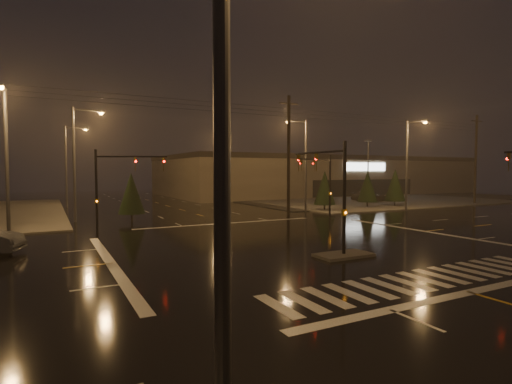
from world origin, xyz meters
TOP-DOWN VIEW (x-y plane):
  - ground at (0.00, 0.00)m, footprint 140.00×140.00m
  - sidewalk_ne at (30.00, 30.00)m, footprint 36.00×36.00m
  - median_island at (0.00, -4.00)m, footprint 3.00×1.60m
  - crosswalk at (0.00, -9.00)m, footprint 15.00×2.60m
  - stop_bar_near at (0.00, -11.00)m, footprint 16.00×0.50m
  - stop_bar_far at (0.00, 11.00)m, footprint 16.00×0.50m
  - parking_lot at (35.00, 28.00)m, footprint 50.00×24.00m
  - retail_building at (35.00, 45.99)m, footprint 60.20×28.30m
  - signal_mast_median at (0.00, -3.07)m, footprint 0.25×4.59m
  - signal_mast_ne at (9.50, 10.14)m, footprint 4.84×1.86m
  - signal_mast_nw at (-9.50, 10.14)m, footprint 4.84×1.86m
  - streetlight_0 at (-11.18, -15.00)m, footprint 2.77×0.32m
  - streetlight_1 at (-11.18, 18.00)m, footprint 2.77×0.32m
  - streetlight_2 at (-11.18, 34.00)m, footprint 2.77×0.32m
  - streetlight_3 at (11.18, 16.00)m, footprint 2.77×0.32m
  - streetlight_4 at (11.18, 36.00)m, footprint 2.77×0.32m
  - streetlight_5 at (-16.00, 11.18)m, footprint 0.32×2.77m
  - streetlight_6 at (22.00, 11.18)m, footprint 0.32×2.77m
  - utility_pole_1 at (8.00, 14.00)m, footprint 2.20×0.32m
  - utility_pole_2 at (38.00, 14.00)m, footprint 2.20×0.32m
  - conifer_0 at (13.98, 15.86)m, footprint 2.42×2.42m
  - conifer_1 at (21.11, 16.66)m, footprint 2.43×2.43m
  - conifer_2 at (25.20, 16.12)m, footprint 2.57×2.57m
  - conifer_3 at (-7.06, 16.02)m, footprint 2.31×2.31m
  - car_parked at (28.15, 23.81)m, footprint 4.36×5.30m

SIDE VIEW (x-z plane):
  - ground at x=0.00m, z-range 0.00..0.00m
  - crosswalk at x=0.00m, z-range 0.00..0.01m
  - stop_bar_near at x=0.00m, z-range 0.00..0.01m
  - stop_bar_far at x=0.00m, z-range 0.00..0.01m
  - parking_lot at x=35.00m, z-range 0.00..0.08m
  - sidewalk_ne at x=30.00m, z-range 0.00..0.12m
  - median_island at x=0.00m, z-range 0.00..0.15m
  - car_parked at x=28.15m, z-range 0.00..1.70m
  - conifer_3 at x=-7.06m, z-range 0.35..4.65m
  - conifer_0 at x=13.98m, z-range 0.35..4.82m
  - conifer_1 at x=21.11m, z-range 0.35..4.84m
  - conifer_2 at x=25.20m, z-range 0.35..5.06m
  - signal_mast_median at x=0.00m, z-range 0.75..6.75m
  - signal_mast_ne at x=9.50m, z-range 0.79..6.79m
  - signal_mast_nw at x=-9.50m, z-range 0.79..6.79m
  - retail_building at x=35.00m, z-range 0.24..7.44m
  - streetlight_0 at x=-11.18m, z-range 0.80..10.80m
  - streetlight_1 at x=-11.18m, z-range 0.80..10.80m
  - streetlight_2 at x=-11.18m, z-range 0.80..10.80m
  - streetlight_3 at x=11.18m, z-range 0.80..10.80m
  - streetlight_4 at x=11.18m, z-range 0.80..10.80m
  - streetlight_5 at x=-16.00m, z-range 0.80..10.80m
  - streetlight_6 at x=22.00m, z-range 0.80..10.80m
  - utility_pole_1 at x=8.00m, z-range 0.13..12.13m
  - utility_pole_2 at x=38.00m, z-range 0.13..12.13m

